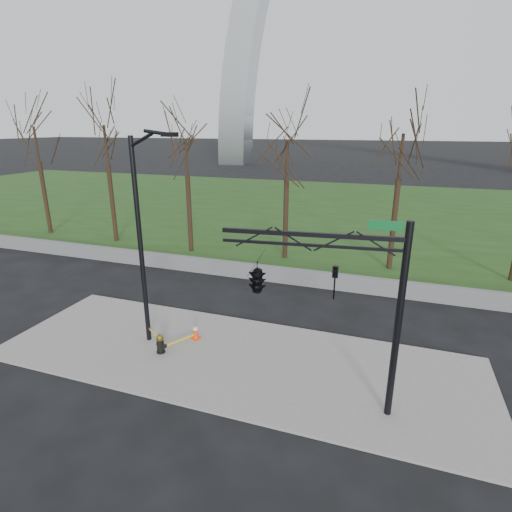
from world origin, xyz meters
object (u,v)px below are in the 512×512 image
(traffic_cone, at_px, (196,331))
(street_light, at_px, (143,230))
(fire_hydrant, at_px, (161,344))
(traffic_signal_mast, at_px, (283,279))

(traffic_cone, relative_size, street_light, 0.08)
(traffic_cone, bearing_deg, fire_hydrant, -118.95)
(fire_hydrant, bearing_deg, street_light, 152.74)
(fire_hydrant, height_order, traffic_signal_mast, traffic_signal_mast)
(fire_hydrant, distance_m, traffic_signal_mast, 6.33)
(traffic_signal_mast, bearing_deg, fire_hydrant, 160.93)
(street_light, height_order, traffic_signal_mast, street_light)
(fire_hydrant, distance_m, traffic_cone, 1.58)
(fire_hydrant, bearing_deg, traffic_signal_mast, -0.24)
(fire_hydrant, relative_size, traffic_signal_mast, 0.13)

